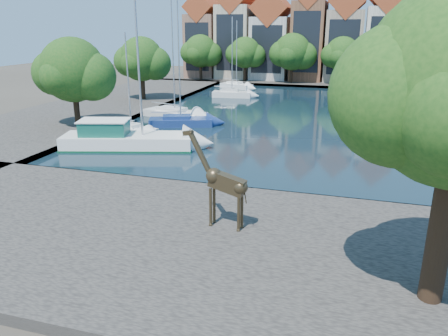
{
  "coord_description": "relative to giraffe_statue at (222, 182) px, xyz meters",
  "views": [
    {
      "loc": [
        4.31,
        -23.69,
        9.64
      ],
      "look_at": [
        -2.13,
        -2.0,
        2.23
      ],
      "focal_mm": 35.0,
      "sensor_mm": 36.0,
      "label": 1
    }
  ],
  "objects": [
    {
      "name": "motorsailer",
      "position": [
        -12.16,
        12.5,
        -1.75
      ],
      "size": [
        10.89,
        5.79,
        11.74
      ],
      "color": "white",
      "rests_on": "water_basin"
    },
    {
      "name": "giraffe_statue",
      "position": [
        0.0,
        0.0,
        0.0
      ],
      "size": [
        3.18,
        0.76,
        4.54
      ],
      "color": "#3C301E",
      "rests_on": "near_quay"
    },
    {
      "name": "sailboat_left_d",
      "position": [
        -10.82,
        40.65,
        -2.02
      ],
      "size": [
        5.51,
        2.44,
        10.65
      ],
      "color": "silver",
      "rests_on": "water_basin"
    },
    {
      "name": "sailboat_right_d",
      "position": [
        13.18,
        41.45,
        -2.13
      ],
      "size": [
        4.94,
        2.5,
        7.9
      ],
      "color": "silver",
      "rests_on": "water_basin"
    },
    {
      "name": "left_quay",
      "position": [
        -23.82,
        29.48,
        -2.48
      ],
      "size": [
        14.0,
        52.0,
        0.5
      ],
      "primitive_type": "cube",
      "color": "#48443E",
      "rests_on": "ground"
    },
    {
      "name": "far_tree_far_west",
      "position": [
        -20.71,
        55.98,
        2.45
      ],
      "size": [
        7.28,
        5.6,
        7.68
      ],
      "color": "#332114",
      "rests_on": "far_quay"
    },
    {
      "name": "townhouse_west_mid",
      "position": [
        -15.82,
        61.47,
        5.5
      ],
      "size": [
        5.94,
        9.18,
        16.79
      ],
      "color": "#C1B195",
      "rests_on": "far_quay"
    },
    {
      "name": "townhouse_east_inner",
      "position": [
        3.18,
        61.47,
        5.0
      ],
      "size": [
        5.94,
        9.18,
        15.79
      ],
      "color": "tan",
      "rests_on": "far_quay"
    },
    {
      "name": "sailboat_left_b",
      "position": [
        -10.82,
        21.61,
        -2.05
      ],
      "size": [
        6.59,
        4.17,
        11.78
      ],
      "color": "navy",
      "rests_on": "water_basin"
    },
    {
      "name": "ground",
      "position": [
        1.18,
        5.48,
        -2.73
      ],
      "size": [
        160.0,
        160.0,
        0.0
      ],
      "primitive_type": "plane",
      "color": "#38332B",
      "rests_on": "ground"
    },
    {
      "name": "side_tree_left_near",
      "position": [
        -19.71,
        17.48,
        2.76
      ],
      "size": [
        7.8,
        6.0,
        8.2
      ],
      "color": "#332114",
      "rests_on": "left_quay"
    },
    {
      "name": "far_tree_east",
      "position": [
        11.29,
        55.98,
        2.51
      ],
      "size": [
        7.54,
        5.8,
        7.84
      ],
      "color": "#332114",
      "rests_on": "far_quay"
    },
    {
      "name": "far_tree_mid_east",
      "position": [
        3.28,
        55.98,
        2.4
      ],
      "size": [
        7.02,
        5.4,
        7.52
      ],
      "color": "#332114",
      "rests_on": "far_quay"
    },
    {
      "name": "townhouse_west_inner",
      "position": [
        -9.32,
        61.47,
        4.62
      ],
      "size": [
        6.43,
        9.18,
        15.15
      ],
      "color": "beige",
      "rests_on": "far_quay"
    },
    {
      "name": "side_tree_left_far",
      "position": [
        -20.71,
        33.48,
        2.65
      ],
      "size": [
        7.28,
        5.6,
        7.88
      ],
      "color": "#332114",
      "rests_on": "left_quay"
    },
    {
      "name": "water_basin",
      "position": [
        1.18,
        29.48,
        -2.69
      ],
      "size": [
        38.0,
        50.0,
        0.08
      ],
      "primitive_type": "cube",
      "color": "black",
      "rests_on": "ground"
    },
    {
      "name": "sailboat_left_a",
      "position": [
        -13.82,
        16.92,
        -2.09
      ],
      "size": [
        5.43,
        3.29,
        9.0
      ],
      "color": "silver",
      "rests_on": "water_basin"
    },
    {
      "name": "far_tree_mid_west",
      "position": [
        -4.71,
        55.98,
        2.56
      ],
      "size": [
        7.8,
        6.0,
        8.0
      ],
      "color": "#332114",
      "rests_on": "far_quay"
    },
    {
      "name": "sailboat_left_c",
      "position": [
        -12.95,
        25.2,
        -2.06
      ],
      "size": [
        7.54,
        4.48,
        12.25
      ],
      "color": "silver",
      "rests_on": "water_basin"
    },
    {
      "name": "far_tree_west",
      "position": [
        -12.72,
        55.98,
        2.35
      ],
      "size": [
        6.76,
        5.2,
        7.36
      ],
      "color": "#332114",
      "rests_on": "far_quay"
    },
    {
      "name": "townhouse_center",
      "position": [
        -2.82,
        61.47,
        5.63
      ],
      "size": [
        5.44,
        9.18,
        16.93
      ],
      "color": "brown",
      "rests_on": "far_quay"
    },
    {
      "name": "sailboat_left_e",
      "position": [
        -12.54,
        49.48,
        -2.06
      ],
      "size": [
        5.62,
        3.78,
        10.27
      ],
      "color": "white",
      "rests_on": "water_basin"
    },
    {
      "name": "townhouse_west_end",
      "position": [
        -21.82,
        61.47,
        4.63
      ],
      "size": [
        5.44,
        9.18,
        14.93
      ],
      "color": "#8B604C",
      "rests_on": "far_quay"
    },
    {
      "name": "townhouse_east_end",
      "position": [
        16.18,
        61.47,
        4.38
      ],
      "size": [
        5.44,
        9.18,
        14.43
      ],
      "color": "brown",
      "rests_on": "far_quay"
    },
    {
      "name": "sailboat_right_c",
      "position": [
        13.18,
        37.22,
        -2.15
      ],
      "size": [
        5.38,
        2.63,
        8.64
      ],
      "color": "silver",
      "rests_on": "water_basin"
    },
    {
      "name": "far_quay",
      "position": [
        1.18,
        61.48,
        -2.48
      ],
      "size": [
        60.0,
        16.0,
        0.5
      ],
      "primitive_type": "cube",
      "color": "#48443E",
      "rests_on": "ground"
    },
    {
      "name": "townhouse_east_mid",
      "position": [
        9.68,
        61.47,
        5.37
      ],
      "size": [
        6.43,
        9.18,
        16.65
      ],
      "color": "beige",
      "rests_on": "far_quay"
    },
    {
      "name": "near_quay",
      "position": [
        1.18,
        -1.52,
        -2.48
      ],
      "size": [
        50.0,
        14.0,
        0.5
      ],
      "primitive_type": "cube",
      "color": "#48443E",
      "rests_on": "ground"
    }
  ]
}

